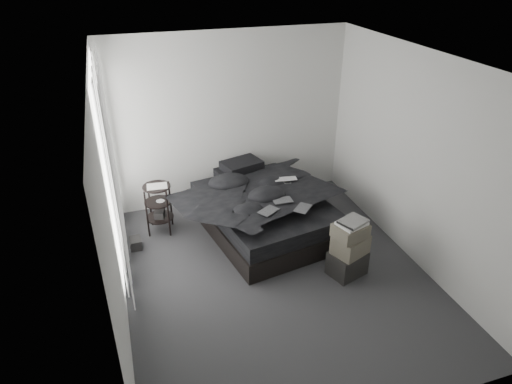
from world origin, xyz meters
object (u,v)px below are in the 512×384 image
object	(u,v)px
side_stand	(159,209)
bed	(265,221)
box_lower	(347,263)
laptop	(286,176)

from	to	relation	value
side_stand	bed	bearing A→B (deg)	-16.48
box_lower	bed	bearing A→B (deg)	117.02
laptop	side_stand	world-z (taller)	laptop
bed	laptop	distance (m)	0.71
bed	side_stand	xyz separation A→B (m)	(-1.42, 0.42, 0.22)
laptop	bed	bearing A→B (deg)	-154.50
laptop	box_lower	world-z (taller)	laptop
bed	box_lower	xyz separation A→B (m)	(0.64, -1.26, 0.02)
bed	laptop	bearing A→B (deg)	7.50
laptop	side_stand	bearing A→B (deg)	178.20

